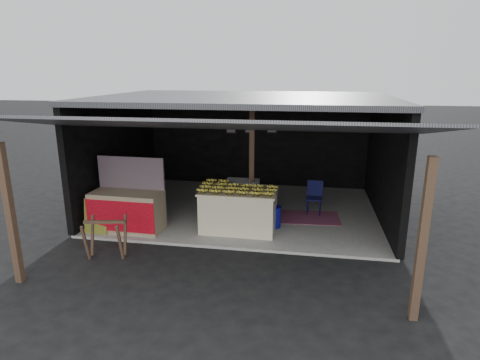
% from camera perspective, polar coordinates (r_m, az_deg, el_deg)
% --- Properties ---
extents(ground, '(80.00, 80.00, 0.00)m').
position_cam_1_polar(ground, '(8.52, -2.23, -9.85)').
color(ground, black).
rests_on(ground, ground).
extents(concrete_slab, '(7.00, 5.00, 0.06)m').
position_cam_1_polar(concrete_slab, '(10.79, 0.52, -4.17)').
color(concrete_slab, gray).
rests_on(concrete_slab, ground).
extents(shophouse, '(7.40, 7.29, 3.02)m').
position_cam_1_polar(shophouse, '(10.60, 0.83, 7.01)').
color(shophouse, black).
rests_on(shophouse, ground).
extents(banana_table, '(1.74, 1.08, 0.96)m').
position_cam_1_polar(banana_table, '(9.20, -0.18, -4.27)').
color(banana_table, beige).
rests_on(banana_table, concrete_slab).
extents(banana_pile, '(1.61, 0.98, 0.19)m').
position_cam_1_polar(banana_pile, '(9.03, -0.19, -0.86)').
color(banana_pile, gold).
rests_on(banana_pile, banana_table).
extents(white_crate, '(0.83, 0.57, 0.91)m').
position_cam_1_polar(white_crate, '(10.12, 0.29, -2.58)').
color(white_crate, white).
rests_on(white_crate, concrete_slab).
extents(neighbor_stall, '(1.63, 0.77, 1.66)m').
position_cam_1_polar(neighbor_stall, '(9.55, -15.70, -4.01)').
color(neighbor_stall, '#998466').
rests_on(neighbor_stall, concrete_slab).
extents(green_signboard, '(0.53, 0.15, 0.79)m').
position_cam_1_polar(green_signboard, '(9.60, -19.86, -4.90)').
color(green_signboard, black).
rests_on(green_signboard, concrete_slab).
extents(sawhorse, '(0.83, 0.82, 0.80)m').
position_cam_1_polar(sawhorse, '(8.39, -18.58, -7.35)').
color(sawhorse, '#4B3425').
rests_on(sawhorse, ground).
extents(water_barrel, '(0.32, 0.32, 0.48)m').
position_cam_1_polar(water_barrel, '(9.48, 4.84, -5.29)').
color(water_barrel, '#0B0D7C').
rests_on(water_barrel, concrete_slab).
extents(plastic_chair, '(0.42, 0.42, 0.84)m').
position_cam_1_polar(plastic_chair, '(10.46, 10.55, -2.04)').
color(plastic_chair, '#0A0B38').
rests_on(plastic_chair, concrete_slab).
extents(magenta_rug, '(1.55, 1.08, 0.01)m').
position_cam_1_polar(magenta_rug, '(10.25, 9.78, -5.26)').
color(magenta_rug, maroon).
rests_on(magenta_rug, concrete_slab).
extents(picture_frames, '(1.62, 0.04, 0.46)m').
position_cam_1_polar(picture_frames, '(12.68, 1.55, 7.58)').
color(picture_frames, black).
rests_on(picture_frames, shophouse).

